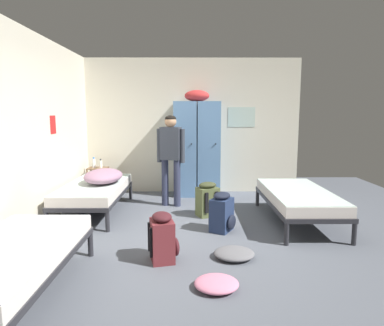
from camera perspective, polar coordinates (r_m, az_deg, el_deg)
ground_plane at (r=4.64m, az=0.02°, el=-12.17°), size 8.48×8.48×0.00m
room_backdrop at (r=5.69m, az=-12.10°, el=5.47°), size 4.39×5.36×2.72m
locker_bank at (r=6.75m, az=0.81°, el=2.73°), size 0.90×0.55×2.07m
shelf_unit at (r=6.97m, az=-15.38°, el=-2.57°), size 0.38×0.30×0.57m
bed_left_front at (r=3.45m, az=-28.12°, el=-13.82°), size 0.90×1.90×0.49m
bed_left_rear at (r=5.81m, az=-15.93°, el=-4.37°), size 0.90×1.90×0.49m
bed_right at (r=5.36m, az=17.28°, el=-5.48°), size 0.90×1.90×0.49m
bedding_heap at (r=5.80m, az=-14.58°, el=-2.12°), size 0.61×0.85×0.22m
person_traveler at (r=5.94m, az=-3.56°, el=1.86°), size 0.49×0.28×1.59m
water_bottle at (r=6.96m, az=-16.07°, el=0.03°), size 0.06×0.06×0.20m
lotion_bottle at (r=6.87m, az=-15.00°, el=-0.15°), size 0.06×0.06×0.18m
backpack_olive at (r=5.47m, az=2.55°, el=-6.15°), size 0.39×0.41×0.55m
backpack_navy at (r=4.79m, az=5.09°, el=-8.28°), size 0.41×0.40×0.55m
backpack_maroon at (r=3.87m, az=-4.86°, el=-12.36°), size 0.38×0.37×0.55m
clothes_pile_grey at (r=4.02m, az=7.06°, el=-14.76°), size 0.46×0.42×0.10m
clothes_pile_pink at (r=3.38m, az=4.12°, el=-19.45°), size 0.42×0.39×0.10m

